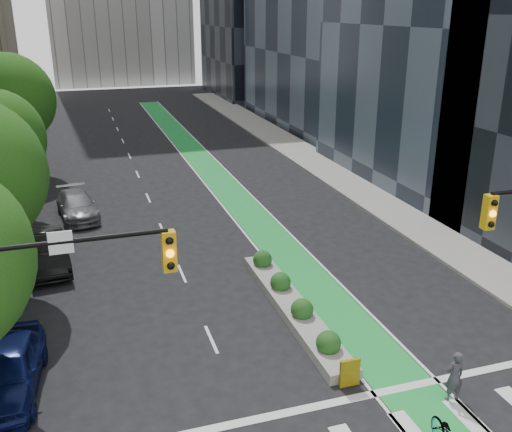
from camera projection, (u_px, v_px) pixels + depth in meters
ground at (339, 430)px, 17.01m from camera, size 160.00×160.00×0.00m
sidewalk_right at (338, 175)px, 42.72m from camera, size 3.60×90.00×0.15m
bike_lane_paint at (208, 168)px, 44.71m from camera, size 2.20×70.00×0.01m
tree_far at (8, 100)px, 40.56m from camera, size 6.60×6.60×9.00m
signal_left at (2, 330)px, 13.31m from camera, size 6.14×0.51×7.20m
median_planter at (292, 304)px, 23.53m from camera, size 1.20×10.26×1.10m
cyclist at (454, 376)px, 18.05m from camera, size 0.66×0.44×1.77m
parked_car_left_near at (7, 369)px, 18.44m from camera, size 2.44×5.18×1.71m
parked_car_left_mid at (46, 251)px, 27.45m from camera, size 2.40×5.32×1.70m
parked_car_left_far at (77, 206)px, 34.07m from camera, size 2.66×5.27×1.47m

